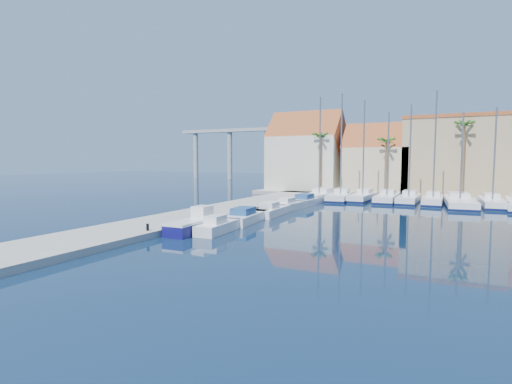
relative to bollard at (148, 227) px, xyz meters
The scene contains 25 objects.
ground 7.54m from the bollard, 26.82° to the right, with size 260.00×260.00×0.00m, color black.
quay_west 10.39m from the bollard, 102.84° to the left, with size 6.00×77.00×0.50m, color gray.
shore_north 47.64m from the bollard, 69.49° to the left, with size 54.00×16.00×0.50m, color gray.
bollard is the anchor object (origin of this frame).
fishing_boat 3.85m from the bollard, 61.32° to the left, with size 1.94×5.63×1.96m.
motorboat_west_0 5.34m from the bollard, 48.62° to the left, with size 1.97×5.17×1.40m.
motorboat_west_1 10.01m from the bollard, 72.60° to the left, with size 2.93×7.15×1.40m.
motorboat_west_2 14.88m from the bollard, 77.16° to the left, with size 2.23×6.20×1.40m.
motorboat_west_3 19.85m from the bollard, 80.81° to the left, with size 2.34×5.72×1.40m.
motorboat_west_4 25.46m from the bollard, 82.75° to the left, with size 2.47×7.29×1.40m.
sailboat_0 32.26m from the bollard, 84.77° to the left, with size 3.51×11.81×14.21m.
sailboat_1 33.19m from the bollard, 80.11° to the left, with size 3.33×9.94×14.55m.
sailboat_2 34.38m from the bollard, 75.39° to the left, with size 2.85×9.03×13.57m.
sailboat_3 35.29m from the bollard, 70.44° to the left, with size 2.70×9.48×11.85m.
sailboat_4 36.19m from the bollard, 66.28° to the left, with size 2.49×8.94×12.62m.
sailboat_5 37.25m from the bollard, 62.05° to the left, with size 2.32×8.62×14.14m.
sailboat_6 37.88m from the bollard, 57.40° to the left, with size 4.09×12.18×11.19m.
sailboat_7 40.52m from the bollard, 53.94° to the left, with size 2.88×9.21×11.74m.
building_0 44.12m from the bollard, 94.33° to the left, with size 12.30×9.00×13.50m.
building_1 44.70m from the bollard, 78.73° to the left, with size 10.30×8.00×11.00m.
building_2 49.08m from the bollard, 66.18° to the left, with size 14.20×10.20×11.50m.
palm_0 39.51m from the bollard, 88.97° to the left, with size 2.60×2.60×10.15m.
palm_1 40.74m from the bollard, 74.52° to the left, with size 2.60×2.60×9.15m.
palm_2 44.78m from the bollard, 61.81° to the left, with size 2.60×2.60×11.15m.
viaduct 85.55m from the bollard, 112.38° to the left, with size 48.00×2.20×14.45m.
Camera 1 is at (13.30, -18.73, 5.70)m, focal length 28.00 mm.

